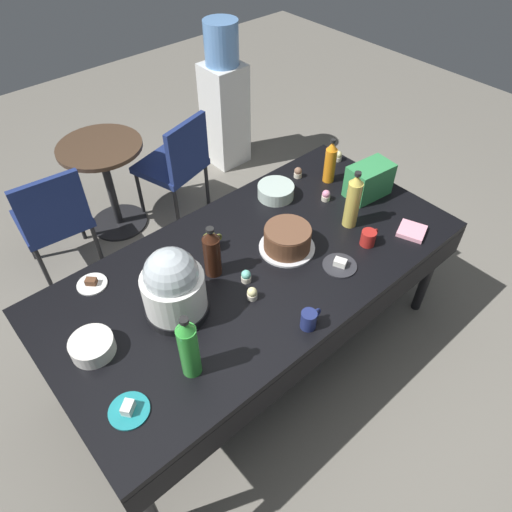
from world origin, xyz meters
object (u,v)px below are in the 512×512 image
at_px(soda_bottle_cola, 212,253).
at_px(soda_bottle_orange_juice, 330,162).
at_px(ceramic_snack_bowl, 92,346).
at_px(coffee_mug_red, 369,238).
at_px(frosted_layer_cake, 287,239).
at_px(cupcake_rose, 298,173).
at_px(glass_salad_bowl, 276,191).
at_px(maroon_chair_right, 177,161).
at_px(cupcake_vanilla, 326,196).
at_px(coffee_mug_olive, 211,243).
at_px(dessert_plate_white, 92,283).
at_px(soda_bottle_ginger_ale, 353,201).
at_px(soda_bottle_lime_soda, 189,348).
at_px(cupcake_cocoa, 246,276).
at_px(water_cooler, 224,100).
at_px(soda_carton, 369,181).
at_px(dessert_plate_charcoal, 340,265).
at_px(dessert_plate_teal, 129,410).
at_px(cupcake_lemon, 338,156).
at_px(maroon_chair_left, 53,217).
at_px(coffee_mug_navy, 309,319).
at_px(round_cafe_table, 106,172).
at_px(slow_cooker, 173,286).
at_px(cupcake_berry, 252,294).

height_order(soda_bottle_cola, soda_bottle_orange_juice, soda_bottle_cola).
relative_size(ceramic_snack_bowl, coffee_mug_red, 1.61).
relative_size(frosted_layer_cake, cupcake_rose, 4.41).
relative_size(glass_salad_bowl, maroon_chair_right, 0.26).
height_order(cupcake_vanilla, coffee_mug_olive, coffee_mug_olive).
distance_m(dessert_plate_white, soda_bottle_ginger_ale, 1.41).
relative_size(soda_bottle_lime_soda, maroon_chair_right, 0.41).
height_order(cupcake_cocoa, soda_bottle_cola, soda_bottle_cola).
bearing_deg(coffee_mug_olive, soda_bottle_orange_juice, 0.63).
relative_size(cupcake_rose, water_cooler, 0.05).
bearing_deg(coffee_mug_olive, soda_carton, -13.70).
bearing_deg(soda_bottle_orange_juice, dessert_plate_charcoal, -132.84).
distance_m(dessert_plate_teal, cupcake_lemon, 2.04).
xyz_separation_m(ceramic_snack_bowl, soda_bottle_orange_juice, (1.69, 0.19, 0.10)).
distance_m(dessert_plate_teal, soda_bottle_ginger_ale, 1.52).
height_order(cupcake_vanilla, maroon_chair_left, maroon_chair_left).
relative_size(cupcake_rose, soda_bottle_orange_juice, 0.23).
distance_m(frosted_layer_cake, coffee_mug_navy, 0.51).
height_order(glass_salad_bowl, soda_bottle_cola, soda_bottle_cola).
relative_size(ceramic_snack_bowl, soda_bottle_ginger_ale, 0.55).
bearing_deg(dessert_plate_teal, maroon_chair_right, 51.58).
height_order(dessert_plate_white, round_cafe_table, dessert_plate_white).
height_order(cupcake_cocoa, maroon_chair_right, maroon_chair_right).
relative_size(cupcake_cocoa, round_cafe_table, 0.09).
relative_size(cupcake_cocoa, water_cooler, 0.05).
bearing_deg(coffee_mug_red, dessert_plate_charcoal, -176.54).
relative_size(glass_salad_bowl, soda_carton, 0.84).
xyz_separation_m(glass_salad_bowl, cupcake_vanilla, (0.20, -0.22, -0.01)).
bearing_deg(dessert_plate_teal, cupcake_rose, 23.05).
bearing_deg(frosted_layer_cake, cupcake_rose, 40.19).
distance_m(ceramic_snack_bowl, water_cooler, 2.69).
bearing_deg(soda_bottle_lime_soda, coffee_mug_olive, 46.50).
relative_size(slow_cooker, soda_bottle_ginger_ale, 1.07).
height_order(dessert_plate_teal, soda_bottle_lime_soda, soda_bottle_lime_soda).
bearing_deg(cupcake_rose, soda_bottle_ginger_ale, -101.39).
distance_m(cupcake_cocoa, cupcake_berry, 0.12).
bearing_deg(slow_cooker, round_cafe_table, 74.99).
height_order(dessert_plate_teal, coffee_mug_red, coffee_mug_red).
bearing_deg(maroon_chair_right, coffee_mug_navy, -105.27).
relative_size(dessert_plate_charcoal, cupcake_lemon, 2.61).
height_order(ceramic_snack_bowl, cupcake_berry, ceramic_snack_bowl).
bearing_deg(round_cafe_table, soda_bottle_lime_soda, -106.43).
bearing_deg(dessert_plate_charcoal, slow_cooker, 158.92).
height_order(cupcake_rose, round_cafe_table, cupcake_rose).
distance_m(coffee_mug_olive, maroon_chair_right, 1.30).
relative_size(cupcake_vanilla, soda_bottle_cola, 0.23).
bearing_deg(dessert_plate_teal, soda_bottle_orange_juice, 17.19).
xyz_separation_m(dessert_plate_white, cupcake_cocoa, (0.59, -0.48, 0.02)).
bearing_deg(cupcake_cocoa, maroon_chair_left, 106.87).
distance_m(dessert_plate_white, cupcake_berry, 0.79).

